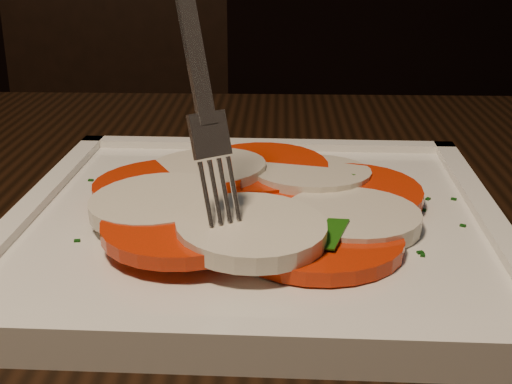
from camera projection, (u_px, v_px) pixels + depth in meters
name	position (u px, v px, depth m)	size (l,w,h in m)	color
table	(211.00, 359.00, 0.50)	(1.27, 0.92, 0.75)	black
chair	(119.00, 154.00, 1.34)	(0.42, 0.42, 0.93)	black
plate	(256.00, 225.00, 0.45)	(0.30, 0.30, 0.01)	white
caprese_salad	(256.00, 200.00, 0.44)	(0.25, 0.23, 0.03)	red
fork	(185.00, 38.00, 0.38)	(0.03, 0.07, 0.19)	white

